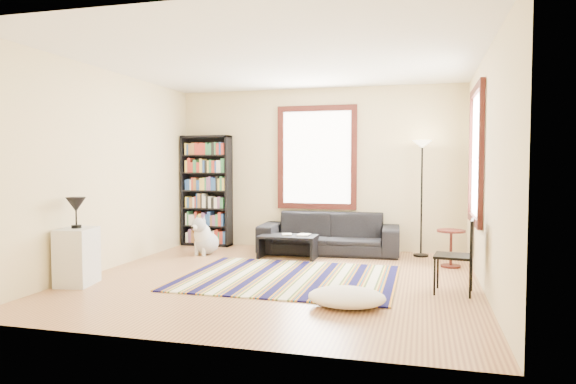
% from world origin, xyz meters
% --- Properties ---
extents(floor, '(5.00, 5.00, 0.10)m').
position_xyz_m(floor, '(0.00, 0.00, -0.05)').
color(floor, tan).
rests_on(floor, ground).
extents(ceiling, '(5.00, 5.00, 0.10)m').
position_xyz_m(ceiling, '(0.00, 0.00, 2.85)').
color(ceiling, white).
rests_on(ceiling, floor).
extents(wall_back, '(5.00, 0.10, 2.80)m').
position_xyz_m(wall_back, '(0.00, 2.55, 1.40)').
color(wall_back, beige).
rests_on(wall_back, floor).
extents(wall_front, '(5.00, 0.10, 2.80)m').
position_xyz_m(wall_front, '(0.00, -2.55, 1.40)').
color(wall_front, beige).
rests_on(wall_front, floor).
extents(wall_left, '(0.10, 5.00, 2.80)m').
position_xyz_m(wall_left, '(-2.55, 0.00, 1.40)').
color(wall_left, beige).
rests_on(wall_left, floor).
extents(wall_right, '(0.10, 5.00, 2.80)m').
position_xyz_m(wall_right, '(2.55, 0.00, 1.40)').
color(wall_right, beige).
rests_on(wall_right, floor).
extents(window_back, '(1.20, 0.06, 1.60)m').
position_xyz_m(window_back, '(0.00, 2.47, 1.60)').
color(window_back, white).
rests_on(window_back, wall_back).
extents(window_right, '(0.06, 1.20, 1.60)m').
position_xyz_m(window_right, '(2.47, 0.80, 1.60)').
color(window_right, white).
rests_on(window_right, wall_right).
extents(rug, '(2.74, 2.19, 0.02)m').
position_xyz_m(rug, '(0.13, 0.06, 0.01)').
color(rug, '#0D0B39').
rests_on(rug, floor).
extents(sofa, '(1.02, 2.34, 0.67)m').
position_xyz_m(sofa, '(0.30, 2.05, 0.34)').
color(sofa, black).
rests_on(sofa, floor).
extents(bookshelf, '(0.90, 0.30, 2.00)m').
position_xyz_m(bookshelf, '(-2.01, 2.32, 1.00)').
color(bookshelf, black).
rests_on(bookshelf, floor).
extents(coffee_table, '(1.01, 0.77, 0.36)m').
position_xyz_m(coffee_table, '(-0.25, 1.47, 0.18)').
color(coffee_table, black).
rests_on(coffee_table, floor).
extents(book_a, '(0.24, 0.21, 0.02)m').
position_xyz_m(book_a, '(-0.35, 1.47, 0.37)').
color(book_a, beige).
rests_on(book_a, coffee_table).
extents(book_b, '(0.19, 0.25, 0.02)m').
position_xyz_m(book_b, '(-0.10, 1.52, 0.37)').
color(book_b, beige).
rests_on(book_b, coffee_table).
extents(floor_cushion, '(0.99, 0.89, 0.20)m').
position_xyz_m(floor_cushion, '(1.05, -1.08, 0.10)').
color(floor_cushion, white).
rests_on(floor_cushion, floor).
extents(floor_lamp, '(0.32, 0.32, 1.86)m').
position_xyz_m(floor_lamp, '(1.78, 2.15, 0.93)').
color(floor_lamp, black).
rests_on(floor_lamp, floor).
extents(side_table, '(0.52, 0.52, 0.54)m').
position_xyz_m(side_table, '(2.20, 1.36, 0.27)').
color(side_table, '#451611').
rests_on(side_table, floor).
extents(folding_chair, '(0.47, 0.45, 0.86)m').
position_xyz_m(folding_chair, '(2.15, -0.20, 0.43)').
color(folding_chair, black).
rests_on(folding_chair, floor).
extents(white_cabinet, '(0.46, 0.56, 0.70)m').
position_xyz_m(white_cabinet, '(-2.30, -0.94, 0.35)').
color(white_cabinet, silver).
rests_on(white_cabinet, floor).
extents(table_lamp, '(0.24, 0.24, 0.38)m').
position_xyz_m(table_lamp, '(-2.30, -0.94, 0.89)').
color(table_lamp, black).
rests_on(table_lamp, white_cabinet).
extents(dog, '(0.55, 0.69, 0.61)m').
position_xyz_m(dog, '(-1.64, 1.46, 0.31)').
color(dog, silver).
rests_on(dog, floor).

